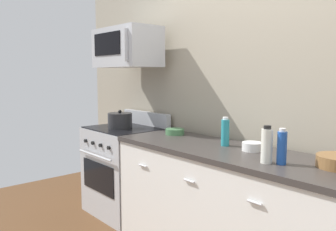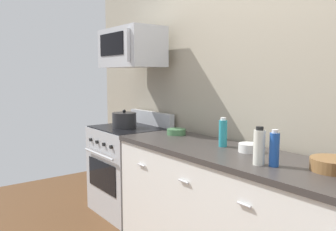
{
  "view_description": "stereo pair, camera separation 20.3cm",
  "coord_description": "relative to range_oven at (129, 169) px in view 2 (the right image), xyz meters",
  "views": [
    {
      "loc": [
        1.4,
        -1.99,
        1.48
      ],
      "look_at": [
        -0.81,
        -0.05,
        1.12
      ],
      "focal_mm": 36.51,
      "sensor_mm": 36.0,
      "label": 1
    },
    {
      "loc": [
        1.53,
        -1.84,
        1.48
      ],
      "look_at": [
        -0.81,
        -0.05,
        1.12
      ],
      "focal_mm": 36.51,
      "sensor_mm": 36.0,
      "label": 2
    }
  ],
  "objects": [
    {
      "name": "back_wall",
      "position": [
        1.57,
        0.41,
        0.88
      ],
      "size": [
        5.48,
        0.1,
        2.7
      ],
      "primitive_type": "cube",
      "color": "#9E937F",
      "rests_on": "ground_plane"
    },
    {
      "name": "counter_unit",
      "position": [
        1.57,
        -0.0,
        -0.01
      ],
      "size": [
        2.39,
        0.66,
        0.92
      ],
      "color": "white",
      "rests_on": "ground_plane"
    },
    {
      "name": "range_oven",
      "position": [
        0.0,
        0.0,
        0.0
      ],
      "size": [
        0.76,
        0.69,
        1.07
      ],
      "color": "#B7BABF",
      "rests_on": "ground_plane"
    },
    {
      "name": "microwave",
      "position": [
        0.0,
        0.04,
        1.28
      ],
      "size": [
        0.74,
        0.44,
        0.4
      ],
      "color": "#B7BABF"
    },
    {
      "name": "bottle_soda_blue",
      "position": [
        1.87,
        -0.09,
        0.56
      ],
      "size": [
        0.06,
        0.06,
        0.23
      ],
      "color": "#1E4CA5",
      "rests_on": "countertop_slab"
    },
    {
      "name": "bottle_dish_soap",
      "position": [
        1.28,
        0.08,
        0.56
      ],
      "size": [
        0.06,
        0.06,
        0.23
      ],
      "color": "teal",
      "rests_on": "countertop_slab"
    },
    {
      "name": "bottle_vinegar_white",
      "position": [
        1.79,
        -0.14,
        0.56
      ],
      "size": [
        0.07,
        0.07,
        0.24
      ],
      "color": "silver",
      "rests_on": "countertop_slab"
    },
    {
      "name": "bowl_green_glaze",
      "position": [
        0.65,
        0.13,
        0.48
      ],
      "size": [
        0.18,
        0.18,
        0.05
      ],
      "color": "#477A4C",
      "rests_on": "countertop_slab"
    },
    {
      "name": "bowl_white_ceramic",
      "position": [
        1.53,
        0.09,
        0.48
      ],
      "size": [
        0.15,
        0.15,
        0.06
      ],
      "color": "white",
      "rests_on": "countertop_slab"
    },
    {
      "name": "bowl_wooden_salad",
      "position": [
        2.14,
        0.1,
        0.49
      ],
      "size": [
        0.26,
        0.26,
        0.07
      ],
      "color": "brown",
      "rests_on": "countertop_slab"
    },
    {
      "name": "stockpot",
      "position": [
        0.0,
        -0.05,
        0.53
      ],
      "size": [
        0.25,
        0.25,
        0.19
      ],
      "color": "#262628",
      "rests_on": "range_oven"
    }
  ]
}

